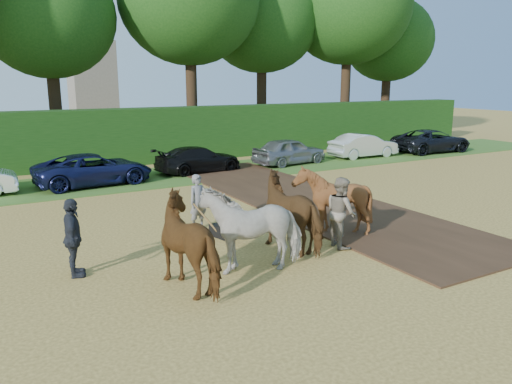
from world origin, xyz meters
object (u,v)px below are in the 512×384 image
object	(u,v)px
plough_team	(272,218)
parked_cars	(230,157)
spectator_near	(341,212)
spectator_far	(73,238)

from	to	relation	value
plough_team	parked_cars	distance (m)	12.50
spectator_near	parked_cars	bearing A→B (deg)	-1.41
parked_cars	spectator_near	bearing A→B (deg)	-102.41
spectator_near	parked_cars	xyz separation A→B (m)	(2.62, 11.91, -0.28)
plough_team	spectator_far	bearing A→B (deg)	167.47
spectator_near	parked_cars	distance (m)	12.19
spectator_far	spectator_near	bearing A→B (deg)	-92.23
spectator_far	plough_team	distance (m)	4.87
spectator_near	plough_team	world-z (taller)	plough_team
spectator_near	spectator_far	size ratio (longest dim) A/B	1.04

